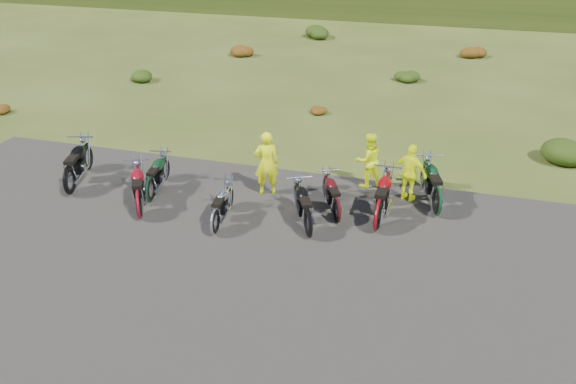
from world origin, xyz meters
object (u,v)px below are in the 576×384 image
(motorcycle_0, at_px, (72,194))
(person_middle, at_px, (267,164))
(motorcycle_3, at_px, (216,234))
(motorcycle_7, at_px, (435,215))

(motorcycle_0, distance_m, person_middle, 5.55)
(motorcycle_3, bearing_deg, motorcycle_0, 74.34)
(motorcycle_7, xyz_separation_m, person_middle, (-4.61, -0.06, 0.91))
(motorcycle_3, xyz_separation_m, person_middle, (0.58, 2.37, 0.91))
(motorcycle_0, bearing_deg, person_middle, -89.56)
(motorcycle_0, relative_size, motorcycle_7, 1.04)
(motorcycle_3, relative_size, person_middle, 1.03)
(motorcycle_0, bearing_deg, motorcycle_7, -96.52)
(motorcycle_7, relative_size, person_middle, 1.22)
(motorcycle_0, xyz_separation_m, motorcycle_3, (4.69, -0.86, 0.00))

